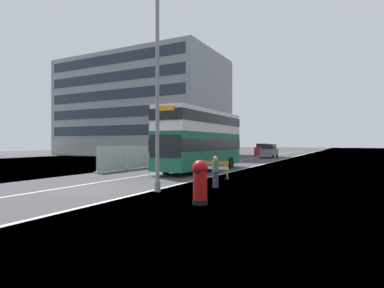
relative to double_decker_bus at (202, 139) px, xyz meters
The scene contains 13 objects.
ground 11.65m from the double_decker_bus, 88.93° to the right, with size 140.00×280.00×0.10m.
double_decker_bus is the anchor object (origin of this frame).
lamppost_foreground 11.30m from the double_decker_bus, 74.90° to the right, with size 0.29×0.70×9.37m.
red_pillar_postbox 13.93m from the double_decker_bus, 64.42° to the right, with size 0.59×0.59×1.65m.
roadworks_barrier 5.87m from the double_decker_bus, 55.72° to the right, with size 1.94×0.54×1.11m.
construction_site_fence 7.59m from the double_decker_bus, 143.11° to the left, with size 0.44×20.60×2.08m.
car_oncoming_near 16.21m from the double_decker_bus, 104.01° to the left, with size 2.06×3.89×2.09m.
car_receding_mid 23.88m from the double_decker_bus, 90.79° to the left, with size 1.95×4.34×2.06m.
car_receding_far 30.92m from the double_decker_bus, 95.74° to the left, with size 2.05×4.58×2.12m.
bare_tree_far_verge_near 34.53m from the double_decker_bus, 113.37° to the left, with size 3.48×2.41×4.67m.
bare_tree_far_verge_mid 34.48m from the double_decker_bus, 108.12° to the left, with size 2.77×2.33×4.22m.
pedestrian_at_kerb 9.78m from the double_decker_bus, 60.06° to the right, with size 0.34×0.34×1.61m.
backdrop_office_block 36.74m from the double_decker_bus, 134.50° to the left, with size 30.42×17.33×18.06m.
Camera 1 is at (11.45, -11.34, 2.30)m, focal length 28.96 mm.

